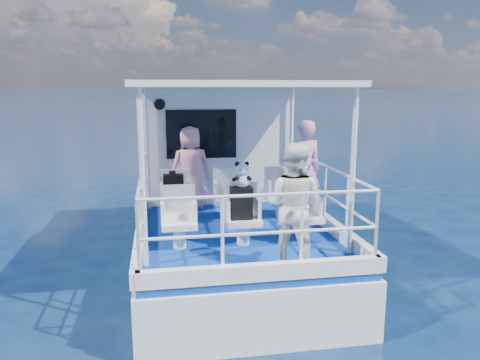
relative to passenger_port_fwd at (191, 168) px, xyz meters
name	(u,v)px	position (x,y,z in m)	size (l,w,h in m)	color
ground	(231,274)	(0.58, -1.04, -1.66)	(2000.00, 2000.00, 0.00)	#081A3D
hull	(223,254)	(0.58, -0.04, -1.66)	(3.00, 7.00, 1.60)	white
deck	(223,210)	(0.58, -0.04, -0.81)	(2.90, 6.90, 0.10)	#0A3394
cabin	(214,141)	(0.58, 1.26, 0.34)	(2.85, 2.00, 2.20)	white
canopy	(233,85)	(0.58, -1.24, 1.48)	(3.00, 3.20, 0.08)	white
canopy_posts	(233,159)	(0.58, -1.29, 0.34)	(2.77, 2.97, 2.20)	white
railings	(237,201)	(0.58, -1.61, -0.26)	(2.84, 3.59, 1.00)	white
seat_port_fwd	(176,211)	(-0.32, -0.84, -0.57)	(0.48, 0.46, 0.38)	white
seat_center_fwd	(229,208)	(0.58, -0.84, -0.57)	(0.48, 0.46, 0.38)	white
seat_stbd_fwd	(281,206)	(1.48, -0.84, -0.57)	(0.48, 0.46, 0.38)	white
seat_port_aft	(179,234)	(-0.32, -2.14, -0.57)	(0.48, 0.46, 0.38)	white
seat_center_aft	(243,231)	(0.58, -2.14, -0.57)	(0.48, 0.46, 0.38)	white
seat_stbd_aft	(304,228)	(1.48, -2.14, -0.57)	(0.48, 0.46, 0.38)	white
passenger_port_fwd	(191,168)	(0.00, 0.00, 0.00)	(0.57, 0.41, 1.52)	pink
passenger_stbd_fwd	(304,170)	(1.83, -0.97, 0.08)	(0.61, 0.40, 1.67)	#E997C2
passenger_stbd_aft	(293,205)	(1.04, -3.04, 0.01)	(0.75, 0.59, 1.55)	white
backpack_port	(174,187)	(-0.34, -0.87, -0.17)	(0.33, 0.18, 0.43)	black
backpack_center	(241,203)	(0.55, -2.17, -0.15)	(0.30, 0.17, 0.46)	black
compact_camera	(172,173)	(-0.36, -0.89, 0.08)	(0.11, 0.06, 0.06)	black
panda	(242,175)	(0.56, -2.17, 0.25)	(0.23, 0.19, 0.36)	white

